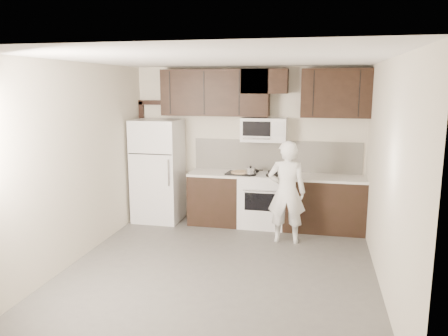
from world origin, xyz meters
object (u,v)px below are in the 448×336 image
(stove, at_px, (262,200))
(microwave, at_px, (264,130))
(refrigerator, at_px, (158,171))
(person, at_px, (287,192))

(stove, xyz_separation_m, microwave, (-0.00, 0.12, 1.19))
(stove, bearing_deg, microwave, 90.10)
(refrigerator, distance_m, person, 2.41)
(person, bearing_deg, stove, -58.26)
(refrigerator, bearing_deg, microwave, 5.15)
(stove, distance_m, microwave, 1.20)
(stove, bearing_deg, person, -56.85)
(stove, relative_size, microwave, 1.24)
(stove, distance_m, refrigerator, 1.90)
(microwave, distance_m, refrigerator, 2.00)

